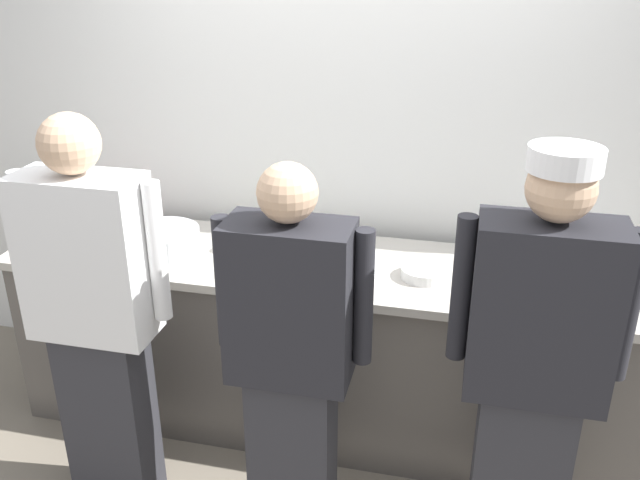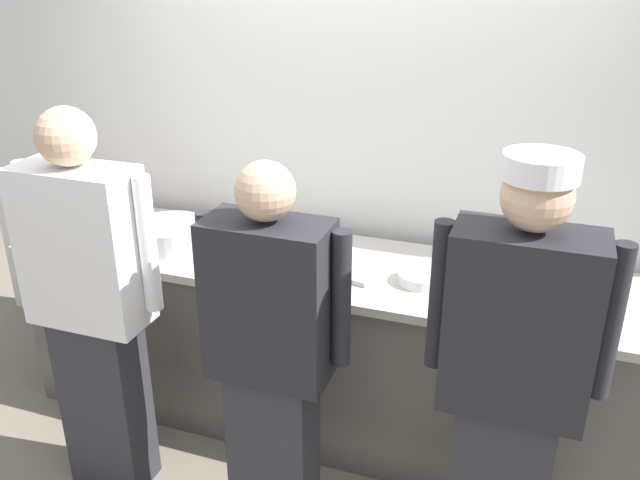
# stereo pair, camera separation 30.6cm
# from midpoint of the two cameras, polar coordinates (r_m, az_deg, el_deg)

# --- Properties ---
(ground_plane) EXTENTS (9.00, 9.00, 0.00)m
(ground_plane) POSITION_cam_midpoint_polar(r_m,az_deg,el_deg) (3.34, -4.06, -18.88)
(ground_plane) COLOR slate
(wall_back) EXTENTS (4.76, 0.10, 2.92)m
(wall_back) POSITION_cam_midpoint_polar(r_m,az_deg,el_deg) (3.39, -0.44, 10.10)
(wall_back) COLOR white
(wall_back) RESTS_ON ground
(prep_counter) EXTENTS (3.03, 0.71, 0.90)m
(prep_counter) POSITION_cam_midpoint_polar(r_m,az_deg,el_deg) (3.35, -2.38, -8.89)
(prep_counter) COLOR #56514C
(prep_counter) RESTS_ON ground
(chef_near_left) EXTENTS (0.62, 0.24, 1.72)m
(chef_near_left) POSITION_cam_midpoint_polar(r_m,az_deg,el_deg) (2.88, -21.47, -5.94)
(chef_near_left) COLOR #2D2D33
(chef_near_left) RESTS_ON ground
(chef_center) EXTENTS (0.59, 0.24, 1.60)m
(chef_center) POSITION_cam_midpoint_polar(r_m,az_deg,el_deg) (2.54, -6.00, -10.03)
(chef_center) COLOR #2D2D33
(chef_center) RESTS_ON ground
(chef_far_right) EXTENTS (0.61, 0.24, 1.70)m
(chef_far_right) POSITION_cam_midpoint_polar(r_m,az_deg,el_deg) (2.44, 14.28, -10.52)
(chef_far_right) COLOR #2D2D33
(chef_far_right) RESTS_ON ground
(plate_stack_front) EXTENTS (0.21, 0.21, 0.05)m
(plate_stack_front) POSITION_cam_midpoint_polar(r_m,az_deg,el_deg) (2.99, 5.95, -2.83)
(plate_stack_front) COLOR white
(plate_stack_front) RESTS_ON prep_counter
(plate_stack_rear) EXTENTS (0.22, 0.22, 0.08)m
(plate_stack_rear) POSITION_cam_midpoint_polar(r_m,az_deg,el_deg) (3.11, 16.07, -2.17)
(plate_stack_rear) COLOR white
(plate_stack_rear) RESTS_ON prep_counter
(mixing_bowl_steel) EXTENTS (0.35, 0.35, 0.11)m
(mixing_bowl_steel) POSITION_cam_midpoint_polar(r_m,az_deg,el_deg) (3.33, -15.77, -0.12)
(mixing_bowl_steel) COLOR #B7BABF
(mixing_bowl_steel) RESTS_ON prep_counter
(sheet_tray) EXTENTS (0.48, 0.39, 0.02)m
(sheet_tray) POSITION_cam_midpoint_polar(r_m,az_deg,el_deg) (3.11, -1.16, -1.85)
(sheet_tray) COLOR #B7BABF
(sheet_tray) RESTS_ON prep_counter
(squeeze_bottle_primary) EXTENTS (0.06, 0.06, 0.20)m
(squeeze_bottle_primary) POSITION_cam_midpoint_polar(r_m,az_deg,el_deg) (3.27, -8.55, 0.84)
(squeeze_bottle_primary) COLOR #E5E066
(squeeze_bottle_primary) RESTS_ON prep_counter
(squeeze_bottle_secondary) EXTENTS (0.06, 0.06, 0.19)m
(squeeze_bottle_secondary) POSITION_cam_midpoint_polar(r_m,az_deg,el_deg) (3.72, -21.11, 2.22)
(squeeze_bottle_secondary) COLOR red
(squeeze_bottle_secondary) RESTS_ON prep_counter
(ramekin_green_sauce) EXTENTS (0.10, 0.10, 0.04)m
(ramekin_green_sauce) POSITION_cam_midpoint_polar(r_m,az_deg,el_deg) (3.43, -20.58, -0.80)
(ramekin_green_sauce) COLOR white
(ramekin_green_sauce) RESTS_ON prep_counter
(ramekin_yellow_sauce) EXTENTS (0.11, 0.11, 0.04)m
(ramekin_yellow_sauce) POSITION_cam_midpoint_polar(r_m,az_deg,el_deg) (2.86, 10.25, -4.37)
(ramekin_yellow_sauce) COLOR white
(ramekin_yellow_sauce) RESTS_ON prep_counter
(ramekin_orange_sauce) EXTENTS (0.08, 0.08, 0.05)m
(ramekin_orange_sauce) POSITION_cam_midpoint_polar(r_m,az_deg,el_deg) (3.28, -10.61, -0.58)
(ramekin_orange_sauce) COLOR white
(ramekin_orange_sauce) RESTS_ON prep_counter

